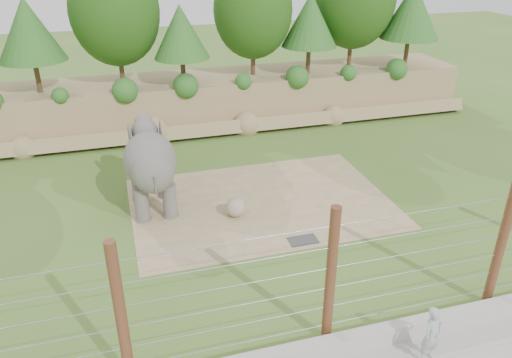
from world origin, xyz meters
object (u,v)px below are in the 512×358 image
object	(u,v)px
elephant	(151,171)
barrier_fence	(331,278)
zookeeper	(432,335)
stone_ball	(236,207)

from	to	relation	value
elephant	barrier_fence	world-z (taller)	barrier_fence
elephant	zookeeper	world-z (taller)	elephant
barrier_fence	stone_ball	bearing A→B (deg)	95.98
stone_ball	elephant	bearing A→B (deg)	152.14
barrier_fence	zookeeper	distance (m)	2.82
elephant	barrier_fence	distance (m)	9.03
stone_ball	barrier_fence	xyz separation A→B (m)	(0.71, -6.78, 1.61)
stone_ball	zookeeper	xyz separation A→B (m)	(2.87, -8.15, 0.42)
barrier_fence	zookeeper	xyz separation A→B (m)	(2.16, -1.36, -1.19)
elephant	stone_ball	bearing A→B (deg)	-27.78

